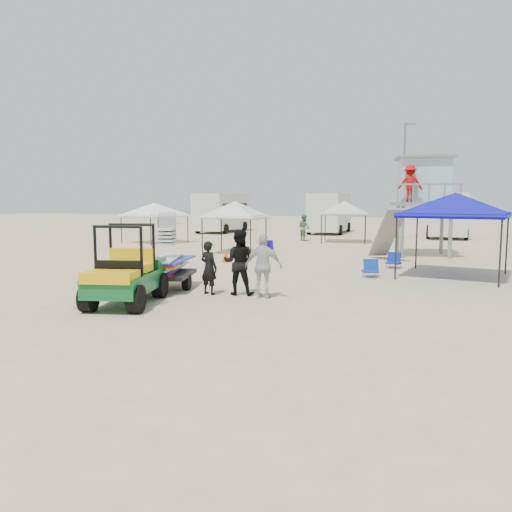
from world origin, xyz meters
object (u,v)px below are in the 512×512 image
(utility_cart, at_px, (124,268))
(lifeguard_tower, at_px, (423,184))
(surf_trailer, at_px, (168,262))
(canopy_blue, at_px, (455,196))
(man_left, at_px, (209,268))

(utility_cart, distance_m, lifeguard_tower, 16.77)
(surf_trailer, bearing_deg, lifeguard_tower, 60.18)
(utility_cart, relative_size, canopy_blue, 0.75)
(lifeguard_tower, xyz_separation_m, canopy_blue, (1.24, -6.90, -0.67))
(man_left, relative_size, canopy_blue, 0.39)
(surf_trailer, bearing_deg, man_left, -11.18)
(man_left, distance_m, lifeguard_tower, 14.35)
(utility_cart, distance_m, surf_trailer, 2.34)
(surf_trailer, distance_m, man_left, 1.55)
(lifeguard_tower, relative_size, canopy_blue, 1.19)
(man_left, relative_size, lifeguard_tower, 0.33)
(surf_trailer, relative_size, canopy_blue, 0.64)
(surf_trailer, relative_size, lifeguard_tower, 0.54)
(man_left, xyz_separation_m, canopy_blue, (6.93, 5.97, 2.11))
(utility_cart, xyz_separation_m, lifeguard_tower, (7.21, 14.91, 2.58))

